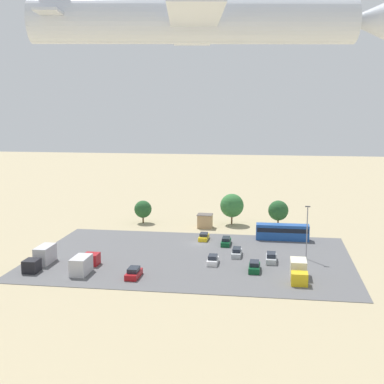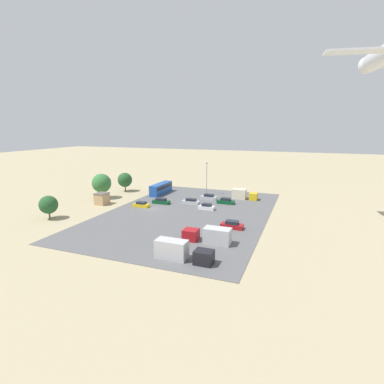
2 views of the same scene
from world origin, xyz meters
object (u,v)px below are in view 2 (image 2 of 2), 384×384
at_px(shed_building, 102,199).
at_px(parked_car_1, 161,201).
at_px(parked_car_3, 226,201).
at_px(parked_truck_0, 180,251).
at_px(parked_car_5, 141,205).
at_px(parked_car_0, 191,202).
at_px(parked_car_4, 207,207).
at_px(bus, 161,188).
at_px(parked_car_2, 232,225).
at_px(parked_car_6, 209,197).
at_px(parked_truck_1, 210,236).
at_px(parked_truck_2, 243,195).

bearing_deg(shed_building, parked_car_1, 112.63).
relative_size(parked_car_3, parked_truck_0, 0.50).
bearing_deg(parked_car_5, parked_truck_0, -139.17).
relative_size(shed_building, parked_car_0, 0.72).
distance_m(parked_car_0, parked_car_4, 6.85).
distance_m(bus, parked_car_2, 37.31).
bearing_deg(parked_car_6, parked_truck_1, 18.23).
relative_size(bus, parked_truck_2, 1.51).
distance_m(bus, parked_car_5, 16.31).
xyz_separation_m(parked_car_4, parked_car_6, (-10.13, -2.71, 0.04)).
bearing_deg(parked_car_1, shed_building, -67.37).
height_order(parked_car_2, parked_car_4, parked_car_2).
xyz_separation_m(shed_building, parked_car_5, (-1.22, 11.38, -0.90)).
xyz_separation_m(parked_car_2, parked_car_4, (-11.82, -9.39, -0.03)).
bearing_deg(parked_truck_0, parked_truck_2, 178.92).
distance_m(parked_car_1, parked_truck_2, 23.76).
height_order(parked_car_2, parked_car_3, parked_car_3).
xyz_separation_m(shed_building, parked_car_0, (-8.76, 22.31, -0.87)).
height_order(shed_building, parked_car_0, shed_building).
xyz_separation_m(bus, parked_car_6, (2.20, 16.33, -1.06)).
height_order(parked_car_0, parked_car_5, parked_car_0).
relative_size(parked_car_0, parked_car_6, 1.03).
height_order(parked_car_0, parked_truck_1, parked_truck_1).
bearing_deg(parked_car_0, parked_car_5, 124.61).
bearing_deg(parked_car_6, parked_truck_2, 115.97).
bearing_deg(parked_car_1, parked_car_5, -33.92).
height_order(parked_car_1, parked_car_6, parked_car_6).
distance_m(parked_car_5, parked_truck_2, 29.33).
xyz_separation_m(parked_car_2, parked_truck_1, (9.02, -1.89, 0.64)).
distance_m(parked_car_3, parked_truck_2, 7.88).
bearing_deg(parked_car_2, parked_car_1, -119.69).
bearing_deg(parked_truck_1, bus, 38.65).
xyz_separation_m(parked_car_1, parked_truck_1, (21.98, 20.84, 0.68)).
xyz_separation_m(parked_car_5, parked_truck_0, (25.57, 22.10, 0.80)).
bearing_deg(parked_car_6, parked_truck_0, 11.69).
relative_size(parked_car_1, parked_car_3, 1.03).
bearing_deg(parked_car_4, parked_truck_2, -23.43).
bearing_deg(bus, parked_truck_1, -51.35).
distance_m(shed_building, parked_car_1, 15.92).
relative_size(parked_car_3, parked_car_4, 1.15).
bearing_deg(parked_car_1, parked_truck_2, 124.26).
distance_m(bus, parked_car_0, 15.88).
bearing_deg(parked_car_5, parked_car_6, -45.09).
relative_size(parked_car_5, parked_car_6, 0.92).
xyz_separation_m(parked_car_5, parked_car_6, (-13.89, 13.93, 0.10)).
bearing_deg(parked_car_5, parked_truck_2, -51.45).
relative_size(parked_car_2, parked_truck_2, 0.64).
distance_m(parked_car_1, parked_car_2, 26.16).
distance_m(parked_car_0, parked_car_1, 8.09).
relative_size(parked_car_4, parked_truck_2, 0.56).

